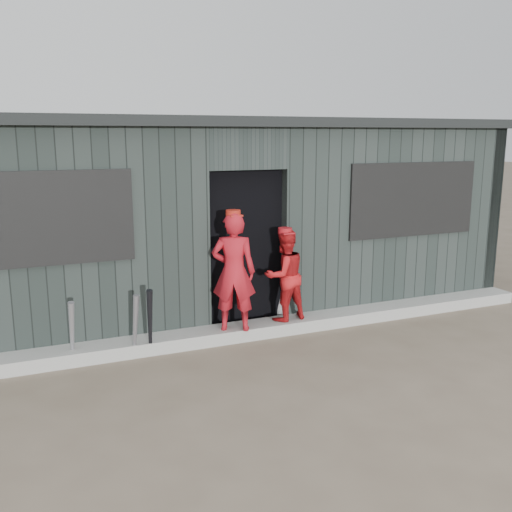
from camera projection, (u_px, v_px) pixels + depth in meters
name	position (u px, v px, depth m)	size (l,w,h in m)	color
ground	(331.00, 397.00, 5.35)	(80.00, 80.00, 0.00)	brown
curb	(255.00, 330.00, 6.97)	(8.00, 0.36, 0.15)	gray
bat_left	(72.00, 332.00, 6.03)	(0.07, 0.07, 0.73)	gray
bat_mid	(135.00, 327.00, 6.18)	(0.07, 0.07, 0.74)	gray
bat_right	(150.00, 323.00, 6.20)	(0.07, 0.07, 0.81)	black
player_red_left	(234.00, 272.00, 6.61)	(0.51, 0.33, 1.40)	#A6141F
player_red_right	(284.00, 275.00, 7.01)	(0.55, 0.43, 1.13)	red
player_grey_back	(291.00, 275.00, 7.45)	(0.60, 0.39, 1.22)	beige
dugout	(210.00, 214.00, 8.24)	(8.30, 3.30, 2.62)	black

